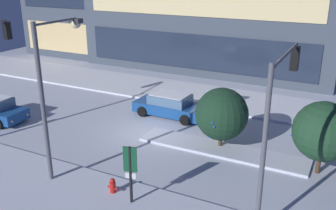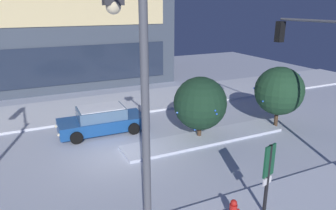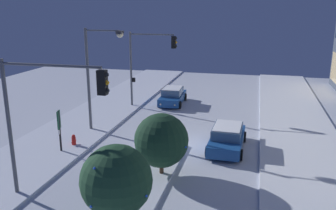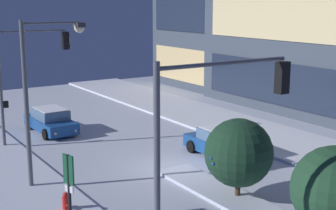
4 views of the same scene
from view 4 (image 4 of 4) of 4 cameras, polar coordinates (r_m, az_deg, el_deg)
name	(u,v)px [view 4 (image 4 of 4)]	position (r m, az deg, el deg)	size (l,w,h in m)	color
ground	(173,168)	(23.79, 0.55, -7.33)	(52.00, 52.00, 0.00)	silver
curb_strip_near	(12,201)	(20.80, -17.71, -10.62)	(52.00, 5.20, 0.14)	silver
curb_strip_far	(286,142)	(28.55, 13.55, -4.22)	(52.00, 5.20, 0.14)	silver
median_strip	(234,200)	(20.14, 7.75, -10.90)	(9.00, 1.80, 0.14)	silver
car_near	(51,121)	(30.80, -13.53, -1.81)	(4.58, 2.17, 1.49)	#19478C
car_far	(224,144)	(25.30, 6.51, -4.53)	(4.80, 2.21, 1.49)	#19478C
traffic_light_corner_near_right	(214,123)	(13.99, 5.41, -2.13)	(0.32, 4.95, 6.36)	#565960
traffic_light_corner_near_left	(27,66)	(27.96, -16.10, 4.42)	(0.32, 4.15, 6.50)	#565960
street_lamp_arched	(43,79)	(21.10, -14.33, 2.97)	(0.56, 2.77, 7.15)	#565960
fire_hydrant	(66,203)	(19.29, -11.84, -11.09)	(0.48, 0.26, 0.80)	red
parking_info_sign	(69,181)	(17.79, -11.49, -8.66)	(0.55, 0.21, 2.62)	black
decorated_tree_median	(335,190)	(16.25, 18.89, -9.35)	(2.77, 2.77, 3.51)	#473323
decorated_tree_left_of_median	(239,153)	(19.83, 8.25, -5.54)	(2.81, 2.84, 3.32)	#473323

